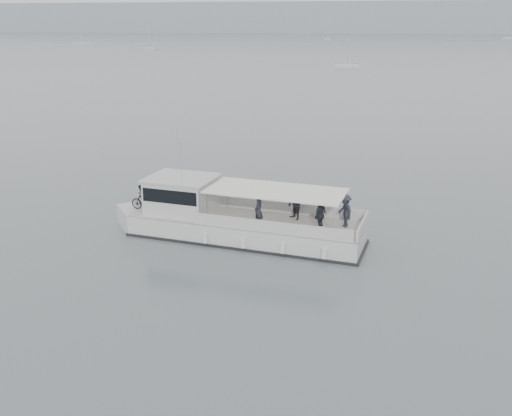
# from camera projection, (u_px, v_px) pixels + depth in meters

# --- Properties ---
(ground) EXTENTS (1400.00, 1400.00, 0.00)m
(ground) POSITION_uv_depth(u_px,v_px,m) (292.00, 221.00, 29.96)
(ground) COLOR #505B5E
(ground) RESTS_ON ground
(headland) EXTENTS (1400.00, 90.00, 28.00)m
(headland) POSITION_uv_depth(u_px,v_px,m) (369.00, 18.00, 548.19)
(headland) COLOR #939EA8
(headland) RESTS_ON ground
(tour_boat) EXTENTS (12.90, 4.69, 5.37)m
(tour_boat) POSITION_uv_depth(u_px,v_px,m) (224.00, 219.00, 27.60)
(tour_boat) COLOR silver
(tour_boat) RESTS_ON ground
(moored_fleet) EXTENTS (436.78, 338.60, 9.62)m
(moored_fleet) POSITION_uv_depth(u_px,v_px,m) (197.00, 45.00, 255.83)
(moored_fleet) COLOR silver
(moored_fleet) RESTS_ON ground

